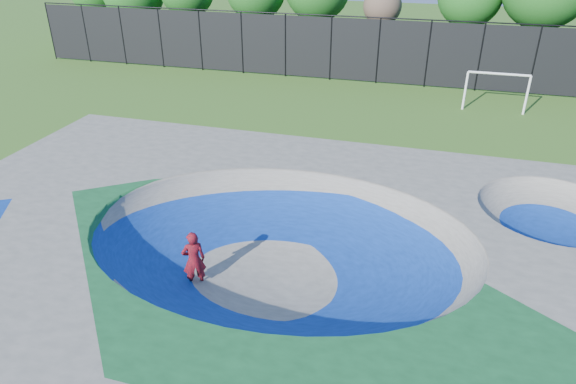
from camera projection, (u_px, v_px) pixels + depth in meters
name	position (u px, v px, depth m)	size (l,w,h in m)	color
ground	(280.00, 275.00, 14.83)	(120.00, 120.00, 0.00)	#345F1A
skate_deck	(280.00, 253.00, 14.49)	(22.00, 14.00, 1.50)	gray
skater	(194.00, 260.00, 13.97)	(0.64, 0.42, 1.75)	red
skateboard	(196.00, 285.00, 14.36)	(0.78, 0.22, 0.05)	black
soccer_goal	(497.00, 85.00, 27.05)	(3.22, 0.12, 2.12)	white
fence	(378.00, 50.00, 31.74)	(48.09, 0.09, 4.04)	black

